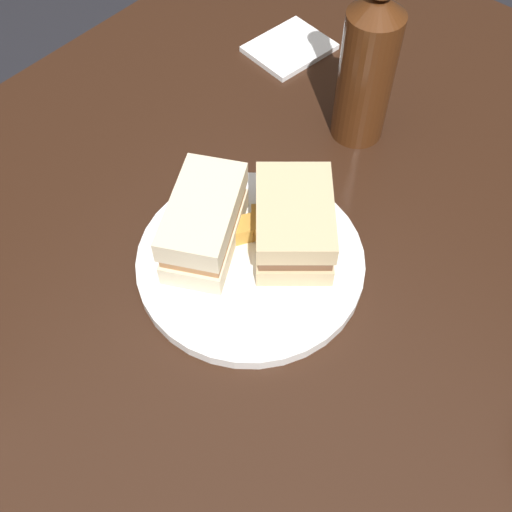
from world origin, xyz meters
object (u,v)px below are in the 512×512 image
plate (250,262)px  cider_bottle (368,63)px  sandwich_half_left (296,225)px  sandwich_half_right (204,223)px  napkin (289,48)px

plate → cider_bottle: size_ratio=0.91×
sandwich_half_left → sandwich_half_right: sandwich_half_right is taller
plate → napkin: (-0.31, -0.20, -0.00)m
sandwich_half_left → napkin: size_ratio=1.27×
sandwich_half_right → sandwich_half_left: bearing=130.7°
sandwich_half_right → napkin: (-0.33, -0.15, -0.04)m
sandwich_half_left → napkin: sandwich_half_left is taller
sandwich_half_left → cider_bottle: cider_bottle is taller
sandwich_half_left → sandwich_half_right: (0.06, -0.07, 0.00)m
cider_bottle → napkin: size_ratio=2.46×
sandwich_half_left → cider_bottle: 0.21m
plate → sandwich_half_right: bearing=-71.9°
sandwich_half_right → napkin: size_ratio=1.27×
cider_bottle → napkin: bearing=-113.0°
plate → sandwich_half_left: bearing=153.3°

